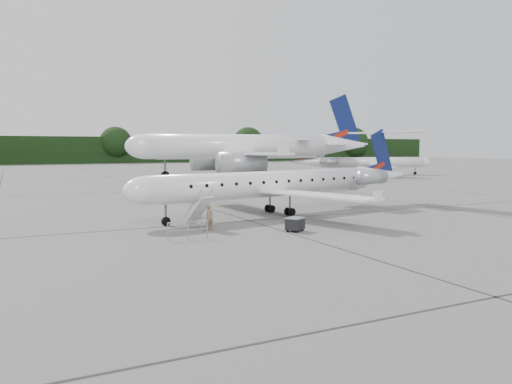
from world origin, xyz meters
name	(u,v)px	position (x,y,z in m)	size (l,w,h in m)	color
ground	(362,226)	(0.00, 0.00, 0.00)	(320.00, 320.00, 0.00)	slate
treeline	(85,150)	(0.00, 130.00, 4.00)	(260.00, 4.00, 8.00)	black
main_regional_jet	(270,171)	(-2.87, 7.21, 3.27)	(25.51, 18.37, 6.54)	white
airstair	(199,212)	(-9.71, 3.83, 1.02)	(0.85, 2.21, 2.05)	white
passenger	(209,218)	(-9.48, 2.60, 0.80)	(0.59, 0.38, 1.60)	brown
safety_railing	(188,231)	(-11.60, 0.32, 0.50)	(2.20, 0.08, 1.00)	#92959A
baggage_cart	(295,224)	(-4.91, 0.16, 0.45)	(1.04, 0.84, 0.90)	black
bg_narrowbody	(240,134)	(13.86, 49.61, 7.05)	(39.27, 28.28, 14.10)	white
bg_regional_right	(372,157)	(37.42, 44.72, 3.18)	(24.27, 17.47, 6.37)	white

